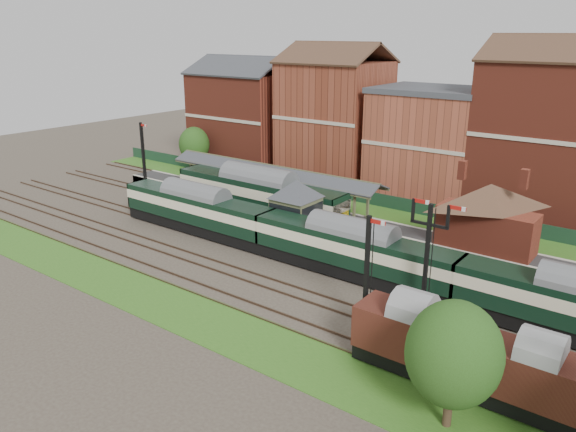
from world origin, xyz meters
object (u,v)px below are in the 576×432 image
Objects in this scene: dmu_train at (352,249)px; signal_box at (296,210)px; goods_van_a at (411,336)px; platform_railcar at (259,195)px; semaphore_bracket at (428,253)px.

signal_box is at bearing 157.39° from dmu_train.
goods_van_a is (17.12, -12.25, -1.03)m from signal_box.
dmu_train is 16.27m from platform_railcar.
semaphore_bracket is 0.16× the size of dmu_train.
semaphore_bracket is at bearing 107.78° from goods_van_a.
goods_van_a is (2.08, -6.50, -2.47)m from semaphore_bracket.
semaphore_bracket is at bearing -19.07° from dmu_train.
dmu_train is at bearing 135.99° from goods_van_a.
semaphore_bracket is 7.26m from goods_van_a.
signal_box is at bearing 144.42° from goods_van_a.
signal_box reaches higher than goods_van_a.
platform_railcar is (-7.11, 3.25, -0.53)m from signal_box.
signal_box is at bearing -24.57° from platform_railcar.
semaphore_bracket reaches higher than goods_van_a.
goods_van_a is (9.32, -9.00, -0.18)m from dmu_train.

